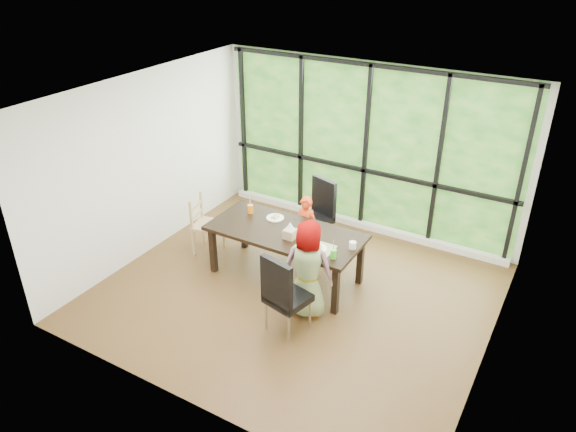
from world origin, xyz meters
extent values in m
plane|color=black|center=(0.00, 0.00, 0.00)|extent=(5.00, 5.00, 0.00)
plane|color=silver|center=(0.00, 2.25, 1.35)|extent=(5.00, 0.00, 5.00)
cube|color=#134814|center=(0.00, 2.23, 1.35)|extent=(4.80, 0.02, 2.65)
cube|color=silver|center=(0.00, 2.15, 0.05)|extent=(4.80, 0.12, 0.10)
cube|color=black|center=(-0.31, 0.26, 0.38)|extent=(2.19, 1.11, 0.75)
cube|color=black|center=(-0.36, 1.22, 0.54)|extent=(0.58, 0.58, 1.08)
cube|color=black|center=(0.29, -0.71, 0.54)|extent=(0.55, 0.55, 1.08)
cube|color=#A18251|center=(-1.68, 0.28, 0.45)|extent=(0.49, 0.50, 0.90)
imported|color=red|center=(-0.31, 0.85, 0.50)|extent=(0.39, 0.28, 1.00)
imported|color=slate|center=(0.31, -0.29, 0.66)|extent=(0.71, 0.54, 1.31)
cube|color=tan|center=(0.24, 0.06, 0.75)|extent=(0.49, 0.36, 0.01)
cylinder|color=white|center=(-0.62, 0.50, 0.76)|extent=(0.25, 0.25, 0.02)
cylinder|color=white|center=(0.28, 0.05, 0.76)|extent=(0.26, 0.26, 0.02)
cylinder|color=orange|center=(-1.02, 0.46, 0.81)|extent=(0.08, 0.08, 0.13)
cylinder|color=#50DD33|center=(0.56, -0.04, 0.81)|extent=(0.08, 0.08, 0.12)
cylinder|color=white|center=(0.67, 0.30, 0.80)|extent=(0.09, 0.09, 0.09)
cube|color=tan|center=(-0.16, 0.12, 0.81)|extent=(0.15, 0.15, 0.13)
cylinder|color=white|center=(-1.02, 0.46, 0.92)|extent=(0.01, 0.04, 0.20)
cylinder|color=pink|center=(0.56, -0.04, 0.91)|extent=(0.01, 0.04, 0.20)
cone|color=white|center=(-0.16, 0.12, 0.93)|extent=(0.12, 0.12, 0.11)
camera|label=1|loc=(2.95, -5.28, 4.39)|focal=33.84mm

